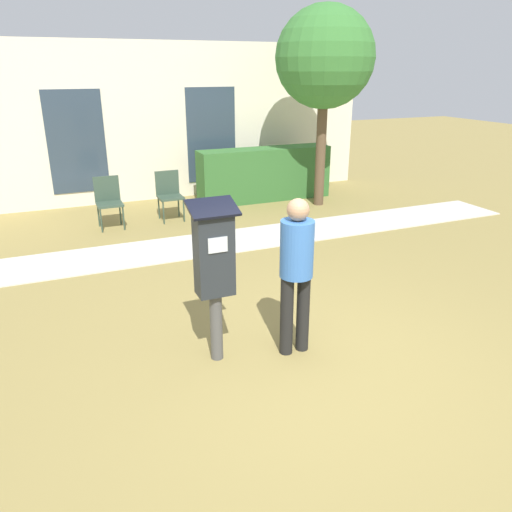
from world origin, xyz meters
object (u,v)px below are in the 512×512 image
(parking_meter, at_px, (214,262))
(person_standing, at_px, (296,265))
(outdoor_chair_left, at_px, (108,198))
(outdoor_chair_middle, at_px, (169,191))

(parking_meter, distance_m, person_standing, 0.78)
(outdoor_chair_left, bearing_deg, parking_meter, -71.97)
(person_standing, distance_m, outdoor_chair_middle, 5.11)
(parking_meter, relative_size, outdoor_chair_middle, 1.77)
(parking_meter, height_order, person_standing, parking_meter)
(person_standing, xyz_separation_m, outdoor_chair_left, (-1.10, 5.03, -0.40))
(person_standing, distance_m, outdoor_chair_left, 5.16)
(parking_meter, distance_m, outdoor_chair_middle, 5.01)
(person_standing, bearing_deg, outdoor_chair_left, 136.85)
(person_standing, height_order, outdoor_chair_middle, person_standing)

